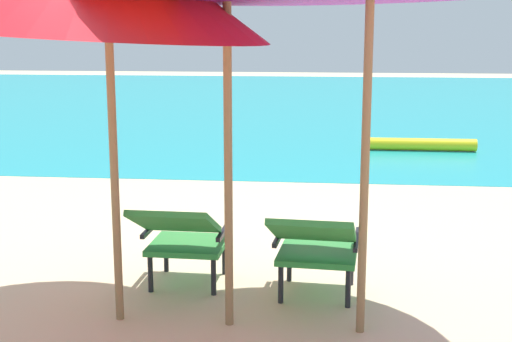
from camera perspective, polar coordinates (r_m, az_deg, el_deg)
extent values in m
plane|color=beige|center=(8.71, 2.30, -0.40)|extent=(40.00, 40.00, 0.00)
cube|color=teal|center=(17.25, 4.13, 5.50)|extent=(40.00, 18.00, 0.01)
cylinder|color=yellow|center=(10.72, 12.99, 2.09)|extent=(1.60, 0.18, 0.18)
cube|color=#338E3D|center=(5.08, -5.43, -5.89)|extent=(0.53, 0.52, 0.04)
cube|color=#338E3D|center=(4.66, -6.50, -4.06)|extent=(0.54, 0.53, 0.27)
cylinder|color=black|center=(5.37, -7.20, -6.64)|extent=(0.04, 0.04, 0.26)
cylinder|color=black|center=(5.28, -2.54, -6.88)|extent=(0.04, 0.04, 0.26)
cylinder|color=black|center=(4.99, -8.43, -8.11)|extent=(0.04, 0.04, 0.26)
cylinder|color=black|center=(4.89, -3.41, -8.42)|extent=(0.04, 0.04, 0.26)
cube|color=black|center=(5.11, -8.30, -4.46)|extent=(0.04, 0.50, 0.03)
cube|color=black|center=(4.99, -2.53, -4.72)|extent=(0.04, 0.50, 0.03)
cube|color=#338E3D|center=(4.87, 4.94, -6.64)|extent=(0.56, 0.54, 0.04)
cube|color=#338E3D|center=(4.45, 4.55, -4.79)|extent=(0.56, 0.55, 0.27)
cylinder|color=black|center=(5.14, 2.68, -7.39)|extent=(0.04, 0.04, 0.26)
cylinder|color=black|center=(5.11, 7.62, -7.62)|extent=(0.04, 0.04, 0.26)
cylinder|color=black|center=(4.75, 1.99, -9.01)|extent=(0.04, 0.04, 0.26)
cylinder|color=black|center=(4.71, 7.36, -9.27)|extent=(0.04, 0.04, 0.26)
cube|color=black|center=(4.87, 1.91, -5.15)|extent=(0.07, 0.50, 0.03)
cube|color=black|center=(4.82, 8.06, -5.41)|extent=(0.07, 0.50, 0.03)
cylinder|color=olive|center=(4.36, -11.22, -0.73)|extent=(0.05, 0.05, 1.77)
cylinder|color=olive|center=(4.18, -2.23, 0.44)|extent=(0.05, 0.05, 1.98)
cylinder|color=olive|center=(4.12, 8.69, 0.15)|extent=(0.05, 0.05, 1.98)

